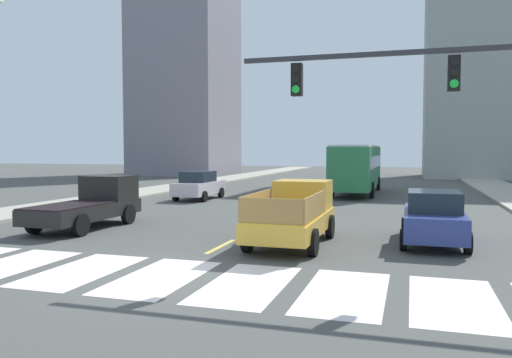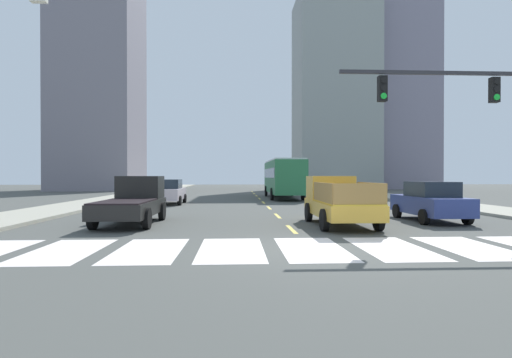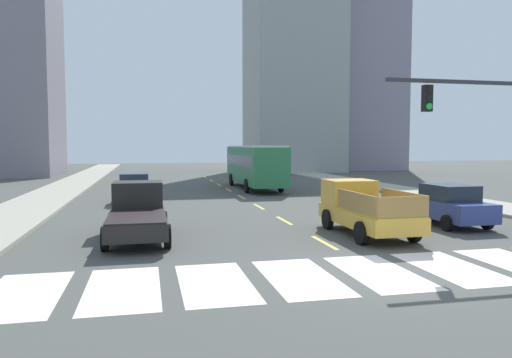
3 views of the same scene
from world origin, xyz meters
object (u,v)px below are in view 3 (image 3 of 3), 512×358
pickup_stakebed (363,209)px  pickup_dark (137,213)px  sedan_far (135,188)px  city_bus (255,164)px  sedan_mid (447,205)px

pickup_stakebed → pickup_dark: bearing=172.4°
pickup_stakebed → sedan_far: size_ratio=1.18×
city_bus → pickup_stakebed: bearing=-91.3°
pickup_dark → sedan_far: 11.33m
sedan_mid → pickup_dark: bearing=-179.4°
pickup_dark → city_bus: size_ratio=0.48×
sedan_mid → sedan_far: 17.26m
pickup_stakebed → pickup_dark: size_ratio=1.00×
sedan_mid → sedan_far: same height
city_bus → sedan_far: city_bus is taller
pickup_stakebed → sedan_far: pickup_stakebed is taller
pickup_dark → city_bus: city_bus is taller
pickup_stakebed → sedan_mid: 4.44m
pickup_dark → city_bus: (8.42, 18.17, 1.03)m
sedan_mid → sedan_far: size_ratio=1.00×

